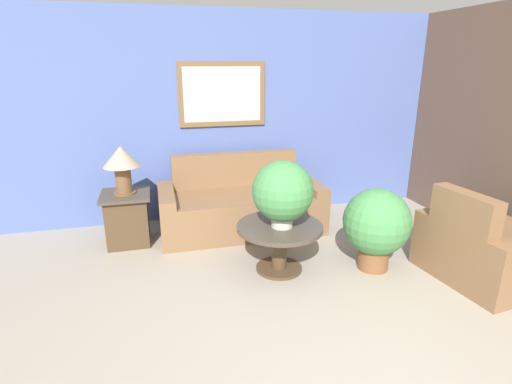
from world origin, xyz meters
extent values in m
cube|color=#5166A8|center=(0.00, 3.37, 1.30)|extent=(6.66, 0.06, 2.60)
cube|color=brown|center=(-0.49, 3.33, 1.60)|extent=(1.08, 0.03, 0.78)
cube|color=#B2BCC6|center=(-0.49, 3.31, 1.60)|extent=(0.96, 0.01, 0.66)
cube|color=brown|center=(-0.39, 2.77, 0.24)|extent=(1.58, 0.89, 0.47)
cube|color=brown|center=(-0.39, 3.13, 0.68)|extent=(1.58, 0.16, 0.42)
cube|color=brown|center=(-1.27, 2.77, 0.29)|extent=(0.18, 0.89, 0.57)
cube|color=brown|center=(0.49, 2.77, 0.29)|extent=(0.18, 0.89, 0.57)
cube|color=brown|center=(1.67, 1.09, 0.24)|extent=(1.04, 0.75, 0.47)
cube|color=brown|center=(1.27, 1.04, 0.68)|extent=(0.23, 0.66, 0.42)
cube|color=brown|center=(1.62, 1.50, 0.29)|extent=(0.99, 0.29, 0.57)
cylinder|color=#4C3823|center=(-0.24, 1.70, 0.01)|extent=(0.46, 0.46, 0.03)
cylinder|color=#4C3823|center=(-0.24, 1.70, 0.23)|extent=(0.15, 0.15, 0.41)
cylinder|color=#473D33|center=(-0.24, 1.70, 0.46)|extent=(0.84, 0.84, 0.04)
cube|color=#4C3823|center=(-1.71, 2.73, 0.28)|extent=(0.45, 0.45, 0.56)
cube|color=#473D33|center=(-1.71, 2.73, 0.58)|extent=(0.53, 0.53, 0.03)
cylinder|color=brown|center=(-1.71, 2.73, 0.60)|extent=(0.24, 0.24, 0.02)
cylinder|color=brown|center=(-1.71, 2.73, 0.76)|extent=(0.17, 0.17, 0.29)
cone|color=gray|center=(-1.71, 2.73, 1.01)|extent=(0.40, 0.40, 0.22)
cylinder|color=beige|center=(-0.23, 1.66, 0.55)|extent=(0.21, 0.21, 0.14)
sphere|color=#428447|center=(-0.23, 1.66, 0.84)|extent=(0.58, 0.58, 0.58)
cylinder|color=brown|center=(0.69, 1.49, 0.13)|extent=(0.30, 0.30, 0.25)
sphere|color=#428447|center=(0.69, 1.49, 0.50)|extent=(0.66, 0.66, 0.66)
camera|label=1|loc=(-1.35, -1.70, 1.98)|focal=28.00mm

